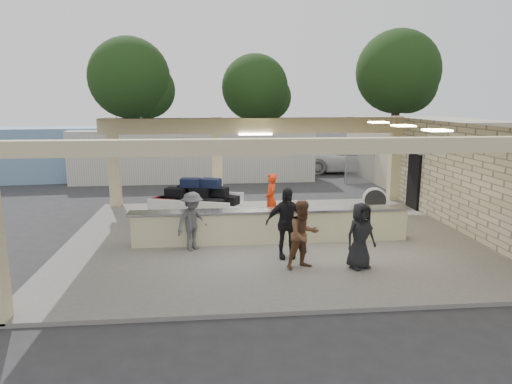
{
  "coord_description": "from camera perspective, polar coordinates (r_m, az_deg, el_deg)",
  "views": [
    {
      "loc": [
        -1.69,
        -13.25,
        4.21
      ],
      "look_at": [
        -0.32,
        1.0,
        1.3
      ],
      "focal_mm": 32.0,
      "sensor_mm": 36.0,
      "label": 1
    }
  ],
  "objects": [
    {
      "name": "passenger_c",
      "position": [
        12.7,
        -7.94,
        -3.64
      ],
      "size": [
        1.03,
        0.99,
        1.64
      ],
      "primitive_type": "imported",
      "rotation": [
        0.0,
        0.0,
        0.74
      ],
      "color": "#48474C",
      "rests_on": "pavilion"
    },
    {
      "name": "luggage_cart",
      "position": [
        15.08,
        -7.45,
        -1.08
      ],
      "size": [
        3.11,
        2.47,
        1.59
      ],
      "rotation": [
        0.0,
        0.0,
        -0.33
      ],
      "color": "white",
      "rests_on": "pavilion"
    },
    {
      "name": "container_blue",
      "position": [
        26.82,
        -27.67,
        4.14
      ],
      "size": [
        10.85,
        3.53,
        2.77
      ],
      "primitive_type": "cube",
      "rotation": [
        0.0,
        0.0,
        0.09
      ],
      "color": "#779CBE",
      "rests_on": "ground"
    },
    {
      "name": "passenger_a",
      "position": [
        11.28,
        5.94,
        -5.33
      ],
      "size": [
        0.91,
        0.63,
        1.72
      ],
      "primitive_type": "imported",
      "rotation": [
        0.0,
        0.0,
        0.34
      ],
      "color": "brown",
      "rests_on": "pavilion"
    },
    {
      "name": "tree_right",
      "position": [
        41.66,
        17.63,
        13.73
      ],
      "size": [
        7.2,
        7.0,
        10.0
      ],
      "color": "#382619",
      "rests_on": "ground"
    },
    {
      "name": "passenger_d",
      "position": [
        11.53,
        12.92,
        -5.33
      ],
      "size": [
        0.88,
        0.58,
        1.66
      ],
      "primitive_type": "imported",
      "rotation": [
        0.0,
        0.0,
        0.33
      ],
      "color": "black",
      "rests_on": "pavilion"
    },
    {
      "name": "drum_fan",
      "position": [
        17.18,
        14.62,
        -0.96
      ],
      "size": [
        0.91,
        0.49,
        0.96
      ],
      "rotation": [
        0.0,
        0.0,
        -0.22
      ],
      "color": "white",
      "rests_on": "pavilion"
    },
    {
      "name": "fence",
      "position": [
        25.81,
        24.05,
        3.47
      ],
      "size": [
        12.06,
        0.06,
        2.03
      ],
      "color": "gray",
      "rests_on": "ground"
    },
    {
      "name": "ground",
      "position": [
        14.01,
        1.68,
        -6.0
      ],
      "size": [
        120.0,
        120.0,
        0.0
      ],
      "primitive_type": "plane",
      "color": "#2A2A2C",
      "rests_on": "ground"
    },
    {
      "name": "car_white_b",
      "position": [
        29.13,
        20.52,
        3.99
      ],
      "size": [
        5.22,
        3.42,
        1.54
      ],
      "primitive_type": "imported",
      "rotation": [
        0.0,
        0.0,
        1.21
      ],
      "color": "white",
      "rests_on": "ground"
    },
    {
      "name": "pavilion",
      "position": [
        14.34,
        2.23,
        -0.03
      ],
      "size": [
        12.01,
        10.0,
        3.55
      ],
      "color": "slate",
      "rests_on": "ground"
    },
    {
      "name": "passenger_b",
      "position": [
        11.96,
        3.79,
        -3.89
      ],
      "size": [
        1.13,
        0.48,
        1.88
      ],
      "primitive_type": "imported",
      "rotation": [
        0.0,
        0.0,
        0.07
      ],
      "color": "black",
      "rests_on": "pavilion"
    },
    {
      "name": "car_white_a",
      "position": [
        27.42,
        11.55,
        4.09
      ],
      "size": [
        5.75,
        3.18,
        1.57
      ],
      "primitive_type": "imported",
      "rotation": [
        0.0,
        0.0,
        1.46
      ],
      "color": "white",
      "rests_on": "ground"
    },
    {
      "name": "tree_left",
      "position": [
        37.92,
        -14.99,
        13.2
      ],
      "size": [
        6.6,
        6.3,
        9.0
      ],
      "color": "#382619",
      "rests_on": "ground"
    },
    {
      "name": "container_white",
      "position": [
        24.29,
        -7.69,
        4.62
      ],
      "size": [
        12.44,
        2.58,
        2.69
      ],
      "primitive_type": "cube",
      "rotation": [
        0.0,
        0.0,
        0.01
      ],
      "color": "silver",
      "rests_on": "ground"
    },
    {
      "name": "baggage_counter",
      "position": [
        13.37,
        1.97,
        -4.24
      ],
      "size": [
        8.2,
        0.58,
        0.98
      ],
      "color": "beige",
      "rests_on": "pavilion"
    },
    {
      "name": "baggage_handler",
      "position": [
        15.11,
        1.88,
        -0.92
      ],
      "size": [
        0.35,
        0.63,
        1.72
      ],
      "primitive_type": "imported",
      "rotation": [
        0.0,
        0.0,
        4.71
      ],
      "color": "red",
      "rests_on": "pavilion"
    },
    {
      "name": "adjacent_building",
      "position": [
        25.94,
        20.17,
        5.02
      ],
      "size": [
        6.0,
        8.0,
        3.2
      ],
      "primitive_type": "cube",
      "color": "#C1B899",
      "rests_on": "ground"
    },
    {
      "name": "tree_mid",
      "position": [
        39.62,
        0.32,
        12.58
      ],
      "size": [
        6.0,
        5.6,
        8.0
      ],
      "color": "#382619",
      "rests_on": "ground"
    },
    {
      "name": "car_dark",
      "position": [
        30.07,
        9.05,
        4.55
      ],
      "size": [
        4.09,
        2.86,
        1.29
      ],
      "primitive_type": "imported",
      "rotation": [
        0.0,
        0.0,
        1.14
      ],
      "color": "black",
      "rests_on": "ground"
    }
  ]
}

